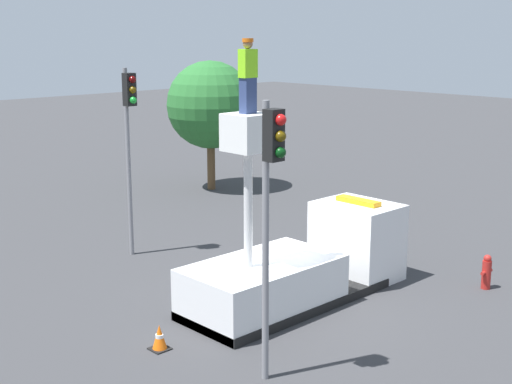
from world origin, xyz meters
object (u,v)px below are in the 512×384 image
Objects in this scene: bucket_truck at (301,266)px; traffic_cone_rear at (160,338)px; traffic_light_across at (129,126)px; tree_left_bg at (210,105)px; fire_hydrant at (487,272)px; traffic_light_pole at (271,188)px; worker at (248,76)px.

bucket_truck reaches higher than traffic_cone_rear.
traffic_light_across is 10.04m from tree_left_bg.
fire_hydrant is at bearing -19.41° from traffic_cone_rear.
traffic_light_pole is 18.44m from tree_left_bg.
fire_hydrant is (4.23, -3.13, -0.42)m from bucket_truck.
traffic_light_pole is at bearing -126.59° from tree_left_bg.
tree_left_bg is (2.83, 15.19, 3.34)m from fire_hydrant.
bucket_truck is 11.49× the size of traffic_cone_rear.
traffic_light_across reaches higher than traffic_cone_rear.
traffic_light_pole is 4.75m from traffic_cone_rear.
traffic_light_pole is at bearing -145.00° from bucket_truck.
fire_hydrant is (5.36, -9.38, -3.71)m from traffic_light_across.
traffic_light_pole is 0.97× the size of traffic_light_across.
traffic_light_pole is 0.99× the size of tree_left_bg.
traffic_cone_rear is 17.20m from tree_left_bg.
fire_hydrant is at bearing -60.27° from traffic_light_across.
worker is 15.21m from tree_left_bg.
traffic_light_pole is (-3.93, -2.75, 3.16)m from bucket_truck.
traffic_cone_rear is (-4.70, 0.01, -0.62)m from bucket_truck.
bucket_truck is at bearing 0.00° from worker.
traffic_light_across is 6.02× the size of fire_hydrant.
worker is at bearing 153.11° from fire_hydrant.
fire_hydrant is (6.18, -3.13, -5.54)m from worker.
traffic_light_across is (-1.12, 6.25, 3.29)m from bucket_truck.
traffic_cone_rear is (-0.76, 2.77, -3.79)m from traffic_light_pole.
traffic_light_pole is at bearing -107.33° from traffic_light_across.
traffic_light_pole is 8.92m from fire_hydrant.
tree_left_bg is at bearing 53.23° from worker.
bucket_truck is 7.15m from traffic_light_across.
traffic_cone_rear is (-2.75, 0.01, -5.74)m from worker.
traffic_light_pole is at bearing 177.34° from fire_hydrant.
tree_left_bg is (7.06, 12.05, 2.93)m from bucket_truck.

